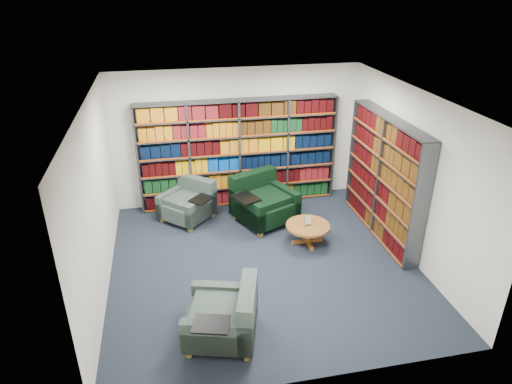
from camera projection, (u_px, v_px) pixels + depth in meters
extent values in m
cube|color=black|center=(263.00, 263.00, 7.69)|extent=(5.00, 5.00, 0.01)
cube|color=white|center=(264.00, 99.00, 6.47)|extent=(5.00, 5.00, 0.01)
cube|color=white|center=(237.00, 137.00, 9.29)|extent=(5.00, 0.01, 2.80)
cube|color=white|center=(314.00, 286.00, 4.87)|extent=(5.00, 0.01, 2.80)
cube|color=white|center=(96.00, 203.00, 6.62)|extent=(0.01, 5.00, 2.80)
cube|color=white|center=(412.00, 175.00, 7.53)|extent=(0.01, 5.00, 2.80)
cube|color=#47494F|center=(239.00, 154.00, 9.27)|extent=(4.00, 0.28, 2.20)
cube|color=silver|center=(238.00, 151.00, 9.39)|extent=(4.00, 0.02, 2.20)
cube|color=#D84C0A|center=(240.00, 156.00, 9.16)|extent=(4.00, 0.01, 2.20)
cube|color=black|center=(240.00, 194.00, 9.67)|extent=(3.88, 0.21, 0.29)
cube|color=#0C3414|center=(239.00, 178.00, 9.51)|extent=(3.88, 0.21, 0.29)
cube|color=black|center=(239.00, 162.00, 9.35)|extent=(3.88, 0.21, 0.29)
cube|color=black|center=(239.00, 145.00, 9.20)|extent=(3.88, 0.21, 0.29)
cube|color=#BC6D10|center=(238.00, 128.00, 9.04)|extent=(3.88, 0.21, 0.29)
cube|color=#BC6D10|center=(238.00, 110.00, 8.88)|extent=(3.88, 0.21, 0.29)
cube|color=#47494F|center=(384.00, 178.00, 8.16)|extent=(0.28, 2.50, 2.20)
cube|color=silver|center=(391.00, 178.00, 8.18)|extent=(0.02, 2.50, 2.20)
cube|color=#D84C0A|center=(377.00, 179.00, 8.14)|extent=(0.02, 2.50, 2.20)
cube|color=black|center=(378.00, 223.00, 8.56)|extent=(0.21, 2.38, 0.29)
cube|color=black|center=(380.00, 206.00, 8.40)|extent=(0.21, 2.38, 0.29)
cube|color=black|center=(383.00, 188.00, 8.24)|extent=(0.21, 2.38, 0.29)
cube|color=black|center=(385.00, 169.00, 8.08)|extent=(0.21, 2.38, 0.29)
cube|color=black|center=(388.00, 150.00, 7.92)|extent=(0.21, 2.38, 0.29)
cube|color=black|center=(390.00, 129.00, 7.77)|extent=(0.21, 2.38, 0.29)
cube|color=#072737|center=(187.00, 208.00, 8.96)|extent=(1.21, 1.21, 0.30)
cube|color=#072737|center=(197.00, 193.00, 9.13)|extent=(0.75, 0.73, 0.68)
cube|color=#072737|center=(173.00, 200.00, 9.10)|extent=(0.69, 0.71, 0.46)
cube|color=#072737|center=(201.00, 209.00, 8.75)|extent=(0.69, 0.71, 0.46)
cube|color=black|center=(201.00, 199.00, 8.59)|extent=(0.52, 0.53, 0.02)
cube|color=olive|center=(162.00, 220.00, 8.95)|extent=(0.09, 0.09, 0.09)
cube|color=olive|center=(190.00, 229.00, 8.61)|extent=(0.09, 0.09, 0.09)
cube|color=olive|center=(186.00, 206.00, 9.48)|extent=(0.09, 0.09, 0.09)
cube|color=olive|center=(213.00, 214.00, 9.15)|extent=(0.09, 0.09, 0.09)
cube|color=black|center=(265.00, 208.00, 8.87)|extent=(1.34, 1.34, 0.36)
cube|color=black|center=(253.00, 190.00, 9.06)|extent=(1.01, 0.62, 0.81)
cube|color=black|center=(247.00, 210.00, 8.60)|extent=(0.56, 0.98, 0.54)
cube|color=black|center=(282.00, 198.00, 9.06)|extent=(0.56, 0.98, 0.54)
cube|color=black|center=(246.00, 198.00, 8.41)|extent=(0.55, 0.61, 0.03)
cube|color=olive|center=(260.00, 234.00, 8.45)|extent=(0.10, 0.10, 0.11)
cube|color=olive|center=(294.00, 221.00, 8.89)|extent=(0.10, 0.10, 0.11)
cube|color=olive|center=(235.00, 216.00, 9.05)|extent=(0.10, 0.10, 0.11)
cube|color=olive|center=(268.00, 205.00, 9.49)|extent=(0.10, 0.10, 0.11)
cube|color=#072737|center=(221.00, 322.00, 6.01)|extent=(1.11, 1.11, 0.32)
cube|color=#072737|center=(248.00, 311.00, 5.91)|extent=(0.44, 0.92, 0.72)
cube|color=#072737|center=(225.00, 298.00, 6.32)|extent=(0.91, 0.38, 0.48)
cube|color=#072737|center=(217.00, 338.00, 5.64)|extent=(0.91, 0.38, 0.48)
cube|color=black|center=(211.00, 324.00, 5.48)|extent=(0.52, 0.45, 0.03)
cube|color=olive|center=(200.00, 314.00, 6.46)|extent=(0.09, 0.09, 0.10)
cube|color=olive|center=(189.00, 353.00, 5.80)|extent=(0.09, 0.09, 0.10)
cube|color=olive|center=(252.00, 317.00, 6.42)|extent=(0.09, 0.09, 0.10)
cube|color=olive|center=(247.00, 356.00, 5.75)|extent=(0.09, 0.09, 0.10)
cylinder|color=#9A4E2D|center=(308.00, 226.00, 8.12)|extent=(0.78, 0.78, 0.04)
cylinder|color=#9A4E2D|center=(307.00, 234.00, 8.19)|extent=(0.10, 0.10, 0.31)
cube|color=#9A4E2D|center=(307.00, 241.00, 8.25)|extent=(0.57, 0.07, 0.05)
cube|color=#9A4E2D|center=(307.00, 241.00, 8.25)|extent=(0.07, 0.57, 0.05)
cube|color=black|center=(308.00, 225.00, 8.11)|extent=(0.09, 0.04, 0.01)
cube|color=white|center=(308.00, 220.00, 8.07)|extent=(0.12, 0.01, 0.17)
cube|color=#145926|center=(308.00, 220.00, 8.07)|extent=(0.14, 0.00, 0.19)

